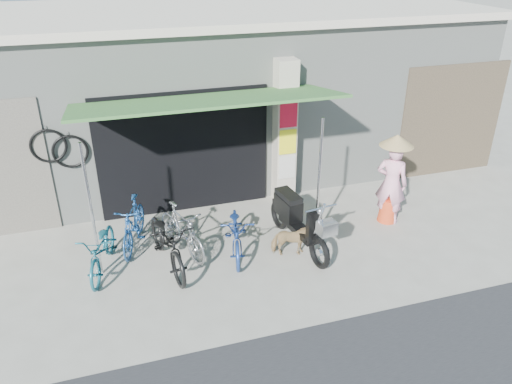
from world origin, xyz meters
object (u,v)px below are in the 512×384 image
object	(u,v)px
bike_black	(167,242)
street_dog	(291,241)
bike_navy	(237,232)
nun	(392,180)
bike_silver	(182,230)
moped	(297,220)
bike_blue	(133,224)
bike_teal	(102,249)

from	to	relation	value
bike_black	street_dog	distance (m)	2.15
bike_navy	nun	xyz separation A→B (m)	(3.16, 0.22, 0.47)
bike_silver	bike_navy	size ratio (longest dim) A/B	0.95
street_dog	moped	xyz separation A→B (m)	(0.21, 0.29, 0.23)
bike_blue	street_dog	world-z (taller)	bike_blue
moped	bike_black	bearing A→B (deg)	171.24
bike_blue	bike_navy	world-z (taller)	bike_blue
nun	bike_blue	bearing A→B (deg)	35.75
street_dog	moped	size ratio (longest dim) A/B	0.34
nun	bike_navy	bearing A→B (deg)	46.20
bike_teal	bike_black	bearing A→B (deg)	2.86
bike_navy	bike_blue	bearing A→B (deg)	168.23
bike_black	nun	bearing A→B (deg)	-5.41
bike_teal	bike_silver	xyz separation A→B (m)	(1.36, 0.14, 0.05)
bike_black	nun	size ratio (longest dim) A/B	1.01
bike_blue	moped	bearing A→B (deg)	1.24
moped	nun	xyz separation A→B (m)	(2.06, 0.30, 0.37)
bike_teal	nun	world-z (taller)	nun
bike_blue	bike_navy	xyz separation A→B (m)	(1.72, -0.77, -0.03)
bike_black	bike_teal	bearing A→B (deg)	159.54
bike_blue	bike_navy	distance (m)	1.89
bike_teal	street_dog	xyz separation A→B (m)	(3.18, -0.52, -0.12)
bike_blue	street_dog	bearing A→B (deg)	-5.55
bike_teal	moped	xyz separation A→B (m)	(3.39, -0.23, 0.11)
bike_black	street_dog	world-z (taller)	bike_black
bike_blue	bike_navy	size ratio (longest dim) A/B	0.94
bike_teal	bike_blue	world-z (taller)	bike_blue
street_dog	bike_black	bearing A→B (deg)	93.90
bike_teal	street_dog	world-z (taller)	bike_teal
bike_teal	moped	distance (m)	3.40
bike_navy	bike_black	bearing A→B (deg)	-164.72
bike_teal	bike_navy	bearing A→B (deg)	10.41
street_dog	nun	bearing A→B (deg)	-63.35
bike_blue	bike_silver	size ratio (longest dim) A/B	0.99
bike_black	bike_navy	world-z (taller)	bike_black
bike_black	street_dog	bearing A→B (deg)	-17.31
bike_black	moped	xyz separation A→B (m)	(2.33, -0.02, 0.04)
bike_silver	moped	world-z (taller)	moped
bike_teal	bike_navy	xyz separation A→B (m)	(2.28, -0.15, 0.01)
bike_black	moped	world-z (taller)	moped
bike_blue	moped	size ratio (longest dim) A/B	0.74
bike_silver	nun	bearing A→B (deg)	-20.59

